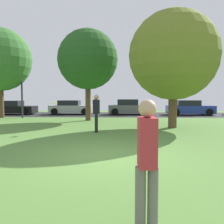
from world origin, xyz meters
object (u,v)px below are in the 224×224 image
at_px(oak_tree_right, 88,60).
at_px(person_bystander, 147,159).
at_px(person_thrower, 96,111).
at_px(frisbee_disc, 54,103).
at_px(parked_car_black, 12,108).
at_px(parked_car_silver, 71,108).
at_px(parked_car_grey, 129,108).
at_px(parked_car_blue, 190,108).
at_px(street_lamp_post, 22,90).
at_px(birch_tree_lone, 173,55).
at_px(oak_tree_center, 0,60).

xyz_separation_m(oak_tree_right, person_bystander, (2.75, -14.06, -3.42)).
distance_m(person_thrower, frisbee_disc, 2.09).
xyz_separation_m(oak_tree_right, parked_car_black, (-8.16, 5.47, -3.75)).
bearing_deg(oak_tree_right, frisbee_disc, -98.59).
distance_m(parked_car_silver, parked_car_grey, 5.65).
distance_m(person_bystander, frisbee_disc, 9.15).
height_order(parked_car_blue, street_lamp_post, street_lamp_post).
bearing_deg(parked_car_grey, parked_car_black, -178.14).
height_order(oak_tree_right, street_lamp_post, oak_tree_right).
height_order(frisbee_disc, street_lamp_post, street_lamp_post).
xyz_separation_m(birch_tree_lone, frisbee_disc, (-6.11, -1.90, -2.57)).
distance_m(birch_tree_lone, parked_car_blue, 10.48).
bearing_deg(person_bystander, street_lamp_post, 25.55).
relative_size(birch_tree_lone, oak_tree_center, 0.89).
xyz_separation_m(person_thrower, person_bystander, (1.55, -8.39, -0.08)).
xyz_separation_m(birch_tree_lone, parked_car_black, (-13.42, 9.23, -3.36)).
xyz_separation_m(parked_car_black, parked_car_silver, (5.66, 0.37, 0.02)).
xyz_separation_m(person_thrower, frisbee_disc, (-2.06, 0.01, 0.38)).
relative_size(birch_tree_lone, frisbee_disc, 20.95).
distance_m(frisbee_disc, street_lamp_post, 8.93).
bearing_deg(oak_tree_center, person_bystander, -57.50).
distance_m(birch_tree_lone, oak_tree_center, 13.90).
relative_size(person_thrower, parked_car_black, 0.42).
xyz_separation_m(oak_tree_right, oak_tree_center, (-7.42, 1.91, 0.33)).
distance_m(oak_tree_right, frisbee_disc, 6.44).
bearing_deg(parked_car_black, frisbee_disc, -56.69).
xyz_separation_m(frisbee_disc, parked_car_black, (-7.31, 11.12, -0.79)).
distance_m(oak_tree_right, street_lamp_post, 6.29).
distance_m(oak_tree_right, person_bystander, 14.72).
xyz_separation_m(oak_tree_right, parked_car_blue, (8.80, 5.51, -3.72)).
relative_size(person_thrower, parked_car_grey, 0.46).
relative_size(oak_tree_center, frisbee_disc, 23.59).
xyz_separation_m(oak_tree_right, parked_car_silver, (-2.50, 5.84, -3.73)).
distance_m(person_bystander, street_lamp_post, 18.02).
distance_m(birch_tree_lone, person_bystander, 11.02).
bearing_deg(parked_car_blue, person_bystander, -107.19).
distance_m(parked_car_grey, parked_car_blue, 5.66).
xyz_separation_m(person_bystander, parked_car_silver, (-5.25, 19.90, -0.31)).
bearing_deg(parked_car_silver, parked_car_grey, -0.07).
xyz_separation_m(oak_tree_center, parked_car_grey, (10.57, 3.93, -4.02)).
distance_m(frisbee_disc, parked_car_grey, 12.19).
bearing_deg(street_lamp_post, parked_car_silver, 51.96).
bearing_deg(parked_car_silver, street_lamp_post, -128.04).
bearing_deg(parked_car_blue, parked_car_grey, 176.72).
xyz_separation_m(parked_car_grey, parked_car_blue, (5.65, -0.32, -0.03)).
xyz_separation_m(frisbee_disc, parked_car_grey, (4.01, 11.49, -0.74)).
relative_size(parked_car_grey, parked_car_blue, 0.94).
distance_m(person_bystander, parked_car_blue, 20.49).
relative_size(birch_tree_lone, street_lamp_post, 1.43).
bearing_deg(street_lamp_post, oak_tree_right, -18.20).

